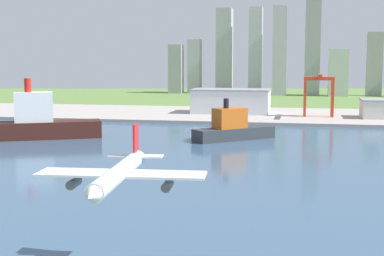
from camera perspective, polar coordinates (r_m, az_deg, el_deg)
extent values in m
plane|color=#5B7C3C|center=(303.73, 7.11, -2.39)|extent=(2400.00, 2400.00, 0.00)
cube|color=#385675|center=(244.89, 6.06, -4.62)|extent=(840.00, 360.00, 0.15)
cube|color=#A79D97|center=(491.77, 8.76, 1.30)|extent=(840.00, 140.00, 2.50)
cylinder|color=silver|center=(115.39, -7.62, -4.68)|extent=(6.79, 36.69, 3.69)
cone|color=silver|center=(96.85, -10.47, -7.00)|extent=(3.84, 4.35, 3.51)
cube|color=silver|center=(117.24, -7.40, -4.77)|extent=(36.62, 11.07, 0.50)
cube|color=red|center=(130.44, -5.91, -1.50)|extent=(0.87, 4.41, 8.86)
cube|color=silver|center=(130.97, -5.89, -2.94)|extent=(13.28, 5.11, 0.36)
cylinder|color=#4C4F54|center=(114.65, -2.58, -6.03)|extent=(2.46, 5.27, 2.03)
cylinder|color=#4C4F54|center=(119.44, -12.25, -5.65)|extent=(2.46, 5.27, 2.03)
cube|color=#2D3338|center=(344.05, 4.42, -0.60)|extent=(50.01, 46.31, 7.62)
cube|color=#BF5919|center=(340.94, 3.96, 1.04)|extent=(22.38, 21.66, 12.53)
cylinder|color=black|center=(338.60, 3.59, 2.59)|extent=(3.32, 3.32, 6.10)
cube|color=#381914|center=(361.59, -14.69, -0.17)|extent=(66.32, 44.67, 10.94)
cube|color=silver|center=(360.25, -16.21, 2.13)|extent=(27.67, 23.87, 18.84)
cylinder|color=red|center=(359.52, -16.81, 4.31)|extent=(4.33, 4.33, 8.75)
cube|color=red|center=(471.57, 11.73, 3.03)|extent=(2.20, 2.20, 30.96)
cube|color=red|center=(472.29, 14.50, 2.96)|extent=(2.20, 2.20, 30.96)
cube|color=red|center=(479.55, 11.72, 3.10)|extent=(2.20, 2.20, 30.96)
cube|color=red|center=(480.26, 14.45, 3.03)|extent=(2.20, 2.20, 30.96)
cube|color=red|center=(474.97, 13.16, 5.06)|extent=(25.24, 10.00, 2.80)
cube|color=red|center=(463.37, 13.21, 5.37)|extent=(2.60, 46.15, 2.60)
cube|color=silver|center=(498.10, 4.12, 2.77)|extent=(68.94, 39.41, 20.64)
cube|color=gray|center=(497.43, 4.13, 4.02)|extent=(70.32, 40.20, 1.20)
cube|color=#939796|center=(855.00, -1.71, 6.19)|extent=(20.97, 18.00, 75.16)
cube|color=#A8A8B5|center=(858.37, 0.27, 6.47)|extent=(19.46, 22.05, 83.27)
cube|color=#A2A4A8|center=(851.66, 3.41, 8.02)|extent=(23.56, 27.01, 129.96)
cube|color=#B0B3BE|center=(836.07, 6.66, 8.01)|extent=(19.67, 19.20, 129.94)
cube|color=#B0AEBC|center=(808.70, 9.17, 7.96)|extent=(20.41, 17.13, 128.89)
cube|color=#909698|center=(817.73, 12.52, 8.79)|extent=(21.59, 25.37, 155.08)
cube|color=#B7BEB9|center=(804.42, 15.06, 5.59)|extent=(27.22, 17.48, 66.42)
cube|color=gray|center=(828.36, 18.54, 6.36)|extent=(21.03, 14.02, 91.09)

